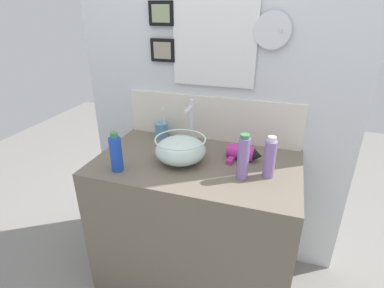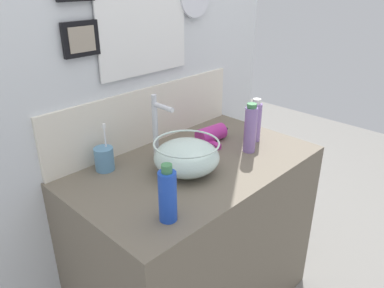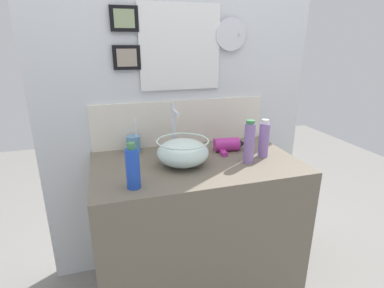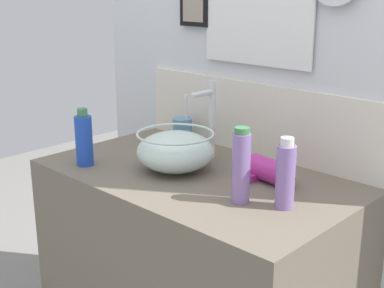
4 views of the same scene
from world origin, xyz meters
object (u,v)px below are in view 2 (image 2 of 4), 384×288
toothbrush_cup (104,159)px  spray_bottle (250,129)px  glass_bowl_sink (187,157)px  shampoo_bottle (168,195)px  faucet (157,123)px  hair_drier (214,134)px  soap_dispenser (255,121)px

toothbrush_cup → spray_bottle: size_ratio=0.87×
glass_bowl_sink → shampoo_bottle: shampoo_bottle is taller
faucet → shampoo_bottle: size_ratio=1.41×
spray_bottle → shampoo_bottle: spray_bottle is taller
glass_bowl_sink → hair_drier: 0.34m
spray_bottle → shampoo_bottle: 0.62m
spray_bottle → soap_dispenser: 0.13m
spray_bottle → shampoo_bottle: bearing=-169.0°
soap_dispenser → toothbrush_cup: bearing=158.4°
glass_bowl_sink → hair_drier: (0.31, 0.13, -0.03)m
glass_bowl_sink → shampoo_bottle: size_ratio=1.30×
toothbrush_cup → shampoo_bottle: shampoo_bottle is taller
faucet → spray_bottle: (0.34, -0.24, -0.05)m
soap_dispenser → shampoo_bottle: soap_dispenser is taller
glass_bowl_sink → hair_drier: bearing=22.1°
hair_drier → shampoo_bottle: 0.66m
hair_drier → soap_dispenser: (0.14, -0.14, 0.06)m
faucet → hair_drier: 0.34m
toothbrush_cup → shampoo_bottle: size_ratio=0.96×
soap_dispenser → hair_drier: bearing=136.6°
faucet → soap_dispenser: bearing=-22.3°
faucet → toothbrush_cup: 0.26m
glass_bowl_sink → shampoo_bottle: bearing=-145.8°
faucet → toothbrush_cup: bearing=159.8°
toothbrush_cup → soap_dispenser: soap_dispenser is taller
faucet → spray_bottle: bearing=-35.6°
spray_bottle → glass_bowl_sink: bearing=169.1°
hair_drier → glass_bowl_sink: bearing=-157.9°
toothbrush_cup → soap_dispenser: (0.67, -0.27, 0.05)m
faucet → shampoo_bottle: faucet is taller
glass_bowl_sink → spray_bottle: 0.35m
hair_drier → shampoo_bottle: (-0.58, -0.31, 0.06)m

